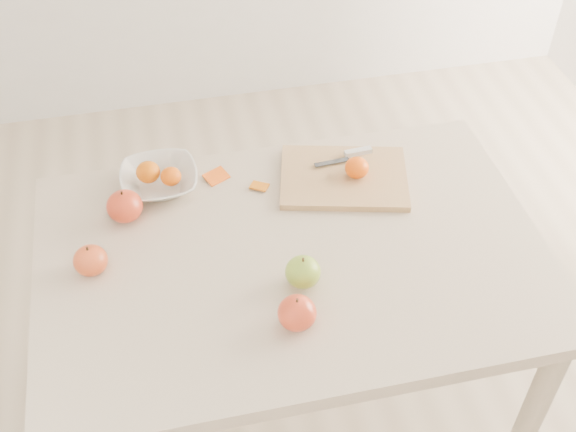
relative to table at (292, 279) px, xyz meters
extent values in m
plane|color=#C6B293|center=(0.00, 0.00, -0.65)|extent=(3.50, 3.50, 0.00)
cube|color=beige|center=(0.00, 0.00, 0.08)|extent=(1.20, 0.80, 0.04)
cylinder|color=#BCAA8E|center=(-0.54, 0.34, -0.30)|extent=(0.06, 0.06, 0.71)
cylinder|color=#BCAA8E|center=(0.54, 0.34, -0.30)|extent=(0.06, 0.06, 0.71)
cylinder|color=#BCAA8E|center=(0.54, -0.34, -0.30)|extent=(0.06, 0.06, 0.71)
cube|color=tan|center=(0.19, 0.22, 0.11)|extent=(0.37, 0.31, 0.02)
ellipsoid|color=#CC5507|center=(0.22, 0.21, 0.14)|extent=(0.06, 0.06, 0.05)
imported|color=silver|center=(-0.28, 0.30, 0.12)|extent=(0.20, 0.20, 0.05)
ellipsoid|color=#CB5F07|center=(-0.31, 0.31, 0.15)|extent=(0.06, 0.06, 0.05)
ellipsoid|color=#DB5607|center=(-0.25, 0.28, 0.14)|extent=(0.05, 0.05, 0.05)
cube|color=#DE560F|center=(-0.14, 0.30, 0.10)|extent=(0.07, 0.07, 0.01)
cube|color=#D0680E|center=(-0.03, 0.24, 0.10)|extent=(0.06, 0.05, 0.01)
cube|color=silver|center=(0.25, 0.30, 0.12)|extent=(0.08, 0.02, 0.01)
cube|color=#3C3E44|center=(0.17, 0.27, 0.12)|extent=(0.10, 0.02, 0.00)
ellipsoid|color=olive|center=(0.00, -0.10, 0.14)|extent=(0.08, 0.08, 0.07)
ellipsoid|color=#930A07|center=(-0.38, 0.20, 0.14)|extent=(0.09, 0.09, 0.08)
ellipsoid|color=#A71C16|center=(-0.46, 0.04, 0.13)|extent=(0.08, 0.08, 0.07)
ellipsoid|color=#A11B0F|center=(-0.04, -0.21, 0.14)|extent=(0.08, 0.08, 0.08)
camera|label=1|loc=(-0.26, -1.13, 1.35)|focal=45.00mm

